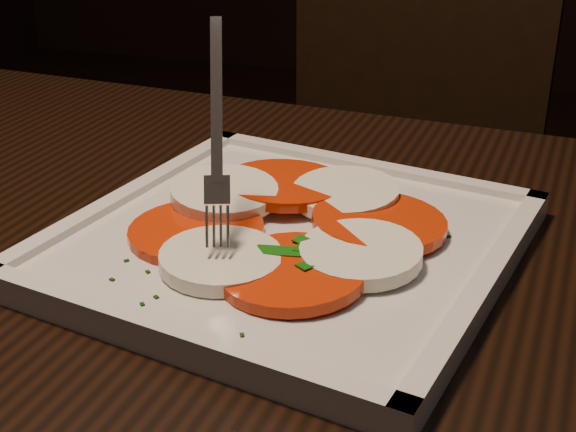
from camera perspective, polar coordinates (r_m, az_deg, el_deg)
The scene contains 5 objects.
table at distance 0.62m, azimuth -8.59°, elevation -12.42°, with size 1.25×0.88×0.75m.
chair at distance 1.30m, azimuth 7.74°, elevation 3.11°, with size 0.46×0.46×0.93m.
plate at distance 0.58m, azimuth 0.00°, elevation -2.00°, with size 0.30×0.30×0.01m, color white.
caprese_salad at distance 0.58m, azimuth -0.00°, elevation -0.57°, with size 0.22×0.26×0.02m.
fork at distance 0.54m, azimuth -5.03°, elevation 6.48°, with size 0.03×0.08×0.13m, color white, non-canonical shape.
Camera 1 is at (0.03, -0.61, 1.03)m, focal length 50.00 mm.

